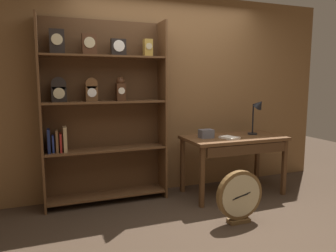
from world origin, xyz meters
The scene contains 8 objects.
ground_plane centered at (0.00, 0.00, 0.00)m, with size 10.00×10.00×0.00m, color #3D2D21.
back_wood_panel centered at (0.00, 1.37, 1.30)m, with size 4.80×0.05×2.60m, color brown.
bookshelf centered at (-0.93, 1.19, 1.14)m, with size 1.46×0.32×2.20m.
workbench centered at (0.72, 0.84, 0.68)m, with size 1.29×0.67×0.77m.
desk_lamp centered at (1.09, 0.87, 1.10)m, with size 0.21×0.21×0.49m.
toolbox_small centered at (0.33, 0.89, 0.82)m, with size 0.17×0.13×0.11m, color #595960.
open_repair_manual centered at (0.58, 0.74, 0.78)m, with size 0.16×0.22×0.03m, color silver.
round_clock_large centered at (0.31, 0.07, 0.29)m, with size 0.52×0.11×0.56m.
Camera 1 is at (-1.52, -2.63, 1.48)m, focal length 33.91 mm.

